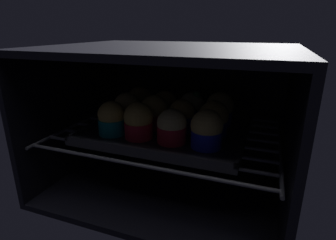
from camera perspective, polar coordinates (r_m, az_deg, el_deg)
The scene contains 15 objects.
oven_cavity at distance 73.92cm, azimuth 1.56°, elevation 0.94°, with size 59.00×47.00×37.00cm.
oven_rack at distance 71.28cm, azimuth 0.41°, elevation -2.63°, with size 54.80×42.00×0.80cm.
baking_tray at distance 69.63cm, azimuth -0.00°, elevation -2.21°, with size 38.79×31.08×2.20cm.
muffin_row0_col0 at distance 66.28cm, azimuth -11.68°, elevation 0.25°, with size 6.63×6.63×8.13cm.
muffin_row0_col1 at distance 62.87cm, azimuth -6.18°, elevation -0.26°, with size 6.77×6.77×8.45cm.
muffin_row0_col2 at distance 60.24cm, azimuth 0.81°, elevation -1.48°, with size 6.70×6.70×7.72cm.
muffin_row0_col3 at distance 58.11cm, azimuth 8.11°, elevation -2.06°, with size 6.95×6.95×8.38cm.
muffin_row1_col0 at distance 72.45cm, azimuth -8.57°, elevation 2.24°, with size 6.83×6.83×8.51cm.
muffin_row1_col1 at distance 69.31cm, azimuth -2.86°, elevation 1.59°, with size 6.96×6.96×8.48cm.
muffin_row1_col2 at distance 67.30cm, azimuth 2.89°, elevation 0.84°, with size 6.63×6.63×7.99cm.
muffin_row1_col3 at distance 65.54cm, azimuth 9.51°, elevation 0.28°, with size 7.16×7.16×8.29cm.
muffin_row2_col0 at distance 79.93cm, azimuth -5.94°, elevation 3.78°, with size 7.21×7.21×8.45cm.
muffin_row2_col1 at distance 76.11cm, azimuth -0.67°, elevation 2.99°, with size 6.63×6.63×8.02cm.
muffin_row2_col2 at distance 74.15cm, azimuth 4.97°, elevation 2.61°, with size 6.79×6.79×8.66cm.
muffin_row2_col3 at distance 72.36cm, azimuth 10.75°, elevation 2.17°, with size 7.22×7.22×8.76cm.
Camera 1 is at (22.97, -40.32, 39.47)cm, focal length 29.09 mm.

